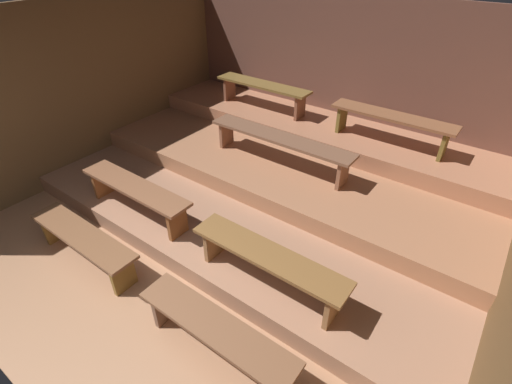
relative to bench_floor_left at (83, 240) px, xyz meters
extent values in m
cube|color=#A97856|center=(0.98, 1.65, -0.37)|extent=(6.42, 5.75, 0.08)
cube|color=brown|center=(0.98, 4.15, 0.90)|extent=(6.42, 0.06, 2.46)
cube|color=brown|center=(-1.86, 1.65, 0.90)|extent=(0.06, 5.75, 2.46)
cube|color=#A57457|center=(0.98, 2.28, -0.21)|extent=(5.62, 3.68, 0.23)
cube|color=#A86F4D|center=(0.98, 2.91, 0.02)|extent=(5.62, 2.43, 0.23)
cube|color=#B17252|center=(0.98, 3.57, 0.25)|extent=(5.62, 1.12, 0.23)
cube|color=brown|center=(0.00, 0.00, 0.07)|extent=(1.55, 0.33, 0.04)
cube|color=brown|center=(-0.66, 0.00, -0.14)|extent=(0.05, 0.27, 0.38)
cube|color=brown|center=(0.66, 0.00, -0.14)|extent=(0.05, 0.27, 0.38)
cube|color=brown|center=(1.95, 0.00, 0.07)|extent=(1.55, 0.33, 0.04)
cube|color=brown|center=(1.30, 0.00, -0.14)|extent=(0.05, 0.27, 0.38)
cube|color=brown|center=(0.00, 0.76, 0.30)|extent=(1.64, 0.33, 0.04)
cube|color=brown|center=(-0.70, 0.76, 0.09)|extent=(0.05, 0.27, 0.38)
cube|color=brown|center=(0.70, 0.76, 0.09)|extent=(0.05, 0.27, 0.38)
cube|color=brown|center=(1.95, 0.76, 0.30)|extent=(1.64, 0.33, 0.04)
cube|color=olive|center=(1.25, 0.76, 0.09)|extent=(0.05, 0.27, 0.38)
cube|color=olive|center=(2.65, 0.76, 0.09)|extent=(0.05, 0.27, 0.38)
cube|color=brown|center=(0.93, 2.49, 0.53)|extent=(2.14, 0.33, 0.04)
cube|color=brown|center=(-0.01, 2.49, 0.32)|extent=(0.05, 0.27, 0.38)
cube|color=brown|center=(1.88, 2.49, 0.32)|extent=(0.05, 0.27, 0.38)
cube|color=brown|center=(-0.10, 3.54, 0.76)|extent=(1.67, 0.33, 0.04)
cube|color=brown|center=(-0.82, 3.54, 0.55)|extent=(0.05, 0.27, 0.38)
cube|color=brown|center=(0.62, 3.54, 0.55)|extent=(0.05, 0.27, 0.38)
cube|color=brown|center=(2.05, 3.54, 0.76)|extent=(1.67, 0.33, 0.04)
cube|color=brown|center=(1.33, 3.54, 0.55)|extent=(0.05, 0.27, 0.38)
cube|color=brown|center=(2.77, 3.54, 0.55)|extent=(0.05, 0.27, 0.38)
camera|label=1|loc=(3.37, -1.36, 2.78)|focal=26.27mm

